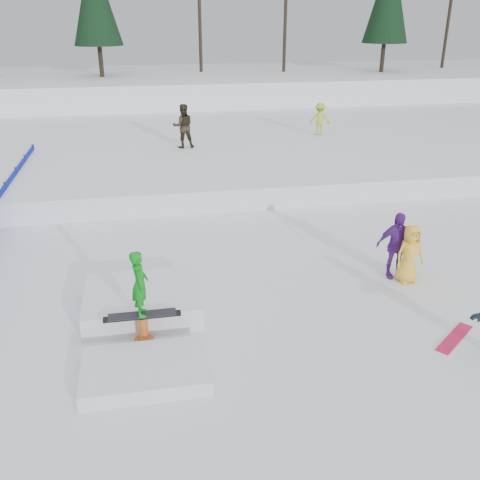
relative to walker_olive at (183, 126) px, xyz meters
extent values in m
plane|color=white|center=(-0.13, -13.64, -1.77)|extent=(120.00, 120.00, 0.00)
cube|color=white|center=(-0.13, 16.36, -0.57)|extent=(60.00, 14.00, 2.40)
cube|color=white|center=(-0.13, 2.36, -1.37)|extent=(50.00, 18.00, 0.80)
cylinder|color=black|center=(-6.63, -5.14, -1.22)|extent=(0.05, 0.05, 1.10)
cylinder|color=black|center=(-6.63, -3.24, -1.22)|extent=(0.05, 0.05, 1.10)
cylinder|color=black|center=(-6.63, -1.34, -1.22)|extent=(0.05, 0.05, 1.10)
cylinder|color=black|center=(-6.63, 0.56, -1.22)|extent=(0.05, 0.05, 1.10)
cylinder|color=black|center=(-4.13, 14.86, 1.63)|extent=(0.30, 0.30, 2.00)
cylinder|color=black|center=(2.87, 16.86, 5.38)|extent=(0.24, 0.24, 9.50)
cylinder|color=black|center=(8.87, 15.86, 4.63)|extent=(0.24, 0.24, 8.00)
cylinder|color=black|center=(15.87, 14.36, 1.63)|extent=(0.30, 0.30, 2.00)
imported|color=black|center=(0.00, 0.00, 0.00)|extent=(0.97, 0.78, 1.94)
imported|color=#ACC32C|center=(6.87, 1.42, -0.18)|extent=(1.16, 0.92, 1.57)
imported|color=#5E2391|center=(4.37, -12.26, -0.87)|extent=(1.08, 0.53, 1.79)
imported|color=yellow|center=(4.60, -12.60, -0.99)|extent=(0.81, 0.58, 1.55)
cube|color=#C31644|center=(4.37, -15.26, -1.75)|extent=(1.27, 1.09, 0.03)
cube|color=white|center=(-2.17, -12.86, -1.50)|extent=(2.60, 2.20, 0.54)
cube|color=white|center=(-2.17, -15.36, -1.62)|extent=(2.40, 1.60, 0.30)
cylinder|color=orange|center=(-2.17, -14.16, -1.74)|extent=(0.44, 0.44, 0.06)
cylinder|color=orange|center=(-2.17, -14.16, -1.47)|extent=(0.20, 0.20, 0.60)
cube|color=black|center=(-2.17, -14.16, -1.14)|extent=(1.60, 0.16, 0.06)
cube|color=black|center=(-2.17, -14.16, -1.09)|extent=(1.40, 0.28, 0.03)
imported|color=#088612|center=(-2.17, -14.16, -0.37)|extent=(0.34, 0.52, 1.42)
camera|label=1|loc=(-1.96, -23.94, 4.68)|focal=40.00mm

